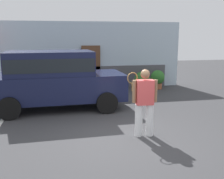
{
  "coord_description": "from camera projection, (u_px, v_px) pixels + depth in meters",
  "views": [
    {
      "loc": [
        -1.65,
        -6.3,
        2.58
      ],
      "look_at": [
        -0.12,
        1.2,
        1.05
      ],
      "focal_mm": 43.53,
      "sensor_mm": 36.0,
      "label": 1
    }
  ],
  "objects": [
    {
      "name": "parked_suv",
      "position": [
        55.0,
        77.0,
        9.47
      ],
      "size": [
        4.66,
        2.29,
        2.05
      ],
      "rotation": [
        0.0,
        0.0,
        0.03
      ],
      "color": "#141938",
      "rests_on": "ground_plane"
    },
    {
      "name": "house_frontage",
      "position": [
        91.0,
        57.0,
        13.25
      ],
      "size": [
        8.98,
        0.4,
        3.23
      ],
      "color": "silver",
      "rests_on": "ground_plane"
    },
    {
      "name": "ground_plane",
      "position": [
        126.0,
        139.0,
        6.88
      ],
      "size": [
        40.0,
        40.0,
        0.0
      ],
      "primitive_type": "plane",
      "color": "#38383A"
    },
    {
      "name": "potted_plant_by_porch",
      "position": [
        142.0,
        81.0,
        12.59
      ],
      "size": [
        0.71,
        0.71,
        0.93
      ],
      "color": "#9E5638",
      "rests_on": "ground_plane"
    },
    {
      "name": "tennis_player_man",
      "position": [
        144.0,
        102.0,
        6.94
      ],
      "size": [
        0.78,
        0.31,
        1.75
      ],
      "rotation": [
        0.0,
        0.0,
        3.06
      ],
      "color": "white",
      "rests_on": "ground_plane"
    },
    {
      "name": "potted_plant_secondary",
      "position": [
        158.0,
        78.0,
        13.26
      ],
      "size": [
        0.69,
        0.69,
        0.91
      ],
      "color": "#9E5638",
      "rests_on": "ground_plane"
    }
  ]
}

